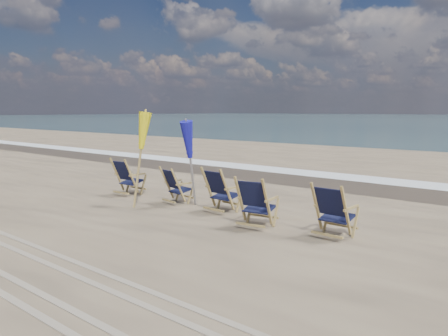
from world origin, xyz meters
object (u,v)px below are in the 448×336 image
object	(u,v)px
beach_chair_1	(178,187)
beach_chair_3	(267,204)
umbrella_yellow	(138,135)
beach_chair_4	(346,213)
beach_chair_0	(131,178)
umbrella_blue	(191,143)
beach_chair_2	(227,192)

from	to	relation	value
beach_chair_1	beach_chair_3	size ratio (longest dim) A/B	0.89
beach_chair_3	umbrella_yellow	distance (m)	3.63
umbrella_yellow	beach_chair_4	bearing A→B (deg)	5.21
beach_chair_0	umbrella_yellow	size ratio (longest dim) A/B	0.46
beach_chair_1	beach_chair_3	distance (m)	2.87
beach_chair_4	beach_chair_0	bearing A→B (deg)	-0.42
beach_chair_3	beach_chair_4	size ratio (longest dim) A/B	1.02
beach_chair_1	beach_chair_3	world-z (taller)	beach_chair_3
beach_chair_4	umbrella_yellow	bearing A→B (deg)	6.45
beach_chair_1	umbrella_yellow	bearing A→B (deg)	57.38
umbrella_blue	beach_chair_4	bearing A→B (deg)	-5.16
beach_chair_2	umbrella_blue	world-z (taller)	umbrella_blue
umbrella_blue	beach_chair_0	bearing A→B (deg)	-174.61
umbrella_yellow	umbrella_blue	bearing A→B (deg)	41.79
beach_chair_2	beach_chair_4	xyz separation A→B (m)	(2.77, -0.21, -0.01)
umbrella_yellow	umbrella_blue	world-z (taller)	umbrella_yellow
beach_chair_2	umbrella_blue	distance (m)	1.56
beach_chair_3	beach_chair_1	bearing A→B (deg)	-18.08
beach_chair_0	beach_chair_2	xyz separation A→B (m)	(3.16, 0.04, 0.01)
beach_chair_3	umbrella_blue	distance (m)	2.80
beach_chair_1	beach_chair_4	distance (m)	4.26
beach_chair_1	beach_chair_2	size ratio (longest dim) A/B	0.89
beach_chair_1	beach_chair_2	xyz separation A→B (m)	(1.48, 0.00, 0.06)
beach_chair_0	beach_chair_1	distance (m)	1.69
beach_chair_0	beach_chair_4	bearing A→B (deg)	175.44
umbrella_blue	beach_chair_3	bearing A→B (deg)	-13.92
beach_chair_1	beach_chair_2	bearing A→B (deg)	-169.49
beach_chair_0	beach_chair_1	bearing A→B (deg)	178.31
beach_chair_0	umbrella_yellow	distance (m)	1.70
beach_chair_0	beach_chair_2	distance (m)	3.16
beach_chair_2	beach_chair_4	world-z (taller)	beach_chair_2
beach_chair_2	beach_chair_3	size ratio (longest dim) A/B	1.00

